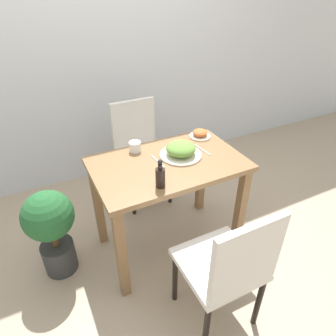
% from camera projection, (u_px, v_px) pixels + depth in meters
% --- Properties ---
extents(ground_plane, '(16.00, 16.00, 0.00)m').
position_uv_depth(ground_plane, '(168.00, 243.00, 2.40)').
color(ground_plane, tan).
extents(wall_back, '(8.00, 0.05, 2.60)m').
position_uv_depth(wall_back, '(104.00, 42.00, 2.63)').
color(wall_back, silver).
rests_on(wall_back, ground_plane).
extents(dining_table, '(1.00, 0.63, 0.76)m').
position_uv_depth(dining_table, '(168.00, 179.00, 2.05)').
color(dining_table, olive).
rests_on(dining_table, ground_plane).
extents(chair_near, '(0.42, 0.42, 0.90)m').
position_uv_depth(chair_near, '(229.00, 266.00, 1.58)').
color(chair_near, silver).
rests_on(chair_near, ground_plane).
extents(chair_far, '(0.42, 0.42, 0.90)m').
position_uv_depth(chair_far, '(139.00, 146.00, 2.67)').
color(chair_far, silver).
rests_on(chair_far, ground_plane).
extents(food_plate, '(0.29, 0.29, 0.10)m').
position_uv_depth(food_plate, '(181.00, 150.00, 2.02)').
color(food_plate, beige).
rests_on(food_plate, dining_table).
extents(side_plate, '(0.16, 0.16, 0.06)m').
position_uv_depth(side_plate, '(200.00, 134.00, 2.26)').
color(side_plate, beige).
rests_on(side_plate, dining_table).
extents(drink_cup, '(0.08, 0.08, 0.07)m').
position_uv_depth(drink_cup, '(135.00, 147.00, 2.08)').
color(drink_cup, white).
rests_on(drink_cup, dining_table).
extents(sauce_bottle, '(0.06, 0.06, 0.18)m').
position_uv_depth(sauce_bottle, '(160.00, 177.00, 1.71)').
color(sauce_bottle, black).
rests_on(sauce_bottle, dining_table).
extents(fork_utensil, '(0.02, 0.18, 0.00)m').
position_uv_depth(fork_utensil, '(158.00, 161.00, 1.98)').
color(fork_utensil, silver).
rests_on(fork_utensil, dining_table).
extents(spoon_utensil, '(0.02, 0.18, 0.00)m').
position_uv_depth(spoon_utensil, '(202.00, 150.00, 2.11)').
color(spoon_utensil, silver).
rests_on(spoon_utensil, dining_table).
extents(potted_plant_left, '(0.33, 0.33, 0.67)m').
position_uv_depth(potted_plant_left, '(51.00, 226.00, 1.97)').
color(potted_plant_left, '#333333').
rests_on(potted_plant_left, ground_plane).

